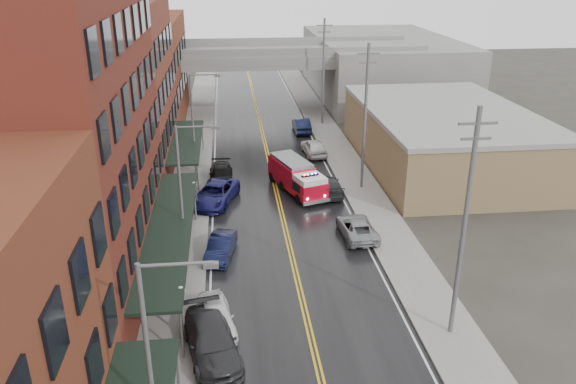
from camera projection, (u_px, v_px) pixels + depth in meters
road at (282, 217)px, 42.03m from camera, size 11.00×160.00×0.02m
sidewalk_left at (184, 221)px, 41.27m from camera, size 3.00×160.00×0.15m
sidewalk_right at (378, 212)px, 42.75m from camera, size 3.00×160.00×0.15m
curb_left at (206, 220)px, 41.44m from camera, size 0.30×160.00×0.15m
curb_right at (356, 213)px, 42.58m from camera, size 0.30×160.00×0.15m
brick_building_b at (54, 134)px, 30.82m from camera, size 9.00×20.00×18.00m
brick_building_c at (113, 92)px, 47.46m from camera, size 9.00×15.00×15.00m
brick_building_far at (142, 72)px, 64.10m from camera, size 9.00×20.00×12.00m
tan_building at (443, 139)px, 51.88m from camera, size 14.00×22.00×5.00m
right_far_block at (381, 66)px, 79.04m from camera, size 18.00×30.00×8.00m
awning_1 at (170, 227)px, 33.71m from camera, size 2.60×18.00×3.09m
awning_2 at (187, 141)px, 49.78m from camera, size 2.60×13.00×3.09m
globe_lamp_1 at (182, 301)px, 27.65m from camera, size 0.44×0.44×3.12m
globe_lamp_2 at (194, 192)px, 40.50m from camera, size 0.44×0.44×3.12m
street_lamp_0 at (156, 361)px, 19.19m from camera, size 2.64×0.22×9.00m
street_lamp_1 at (184, 187)px, 33.88m from camera, size 2.64×0.22×9.00m
street_lamp_2 at (195, 118)px, 48.57m from camera, size 2.64×0.22×9.00m
utility_pole_0 at (465, 223)px, 26.58m from camera, size 1.80×0.24×12.00m
utility_pole_1 at (365, 116)px, 44.94m from camera, size 1.80×0.24×12.00m
utility_pole_2 at (323, 70)px, 63.30m from camera, size 1.80×0.24×12.00m
overpass at (256, 64)px, 69.12m from camera, size 40.00×10.00×7.50m
fire_truck at (297, 176)px, 46.15m from camera, size 4.45×7.37×2.57m
parked_car_left_3 at (211, 341)px, 27.14m from camera, size 3.37×5.93×1.62m
parked_car_left_4 at (216, 316)px, 29.16m from camera, size 2.39×4.45×1.44m
parked_car_left_5 at (221, 247)px, 36.26m from camera, size 2.29×4.40×1.38m
parked_car_left_6 at (215, 194)px, 44.16m from camera, size 4.33×6.34×1.61m
parked_car_left_7 at (221, 174)px, 48.42m from camera, size 2.05×4.96×1.43m
parked_car_right_0 at (357, 227)px, 38.94m from camera, size 2.41×4.90×1.34m
parked_car_right_1 at (329, 186)px, 46.05m from camera, size 2.06×4.85×1.40m
parked_car_right_2 at (314, 147)px, 55.20m from camera, size 2.31×4.84×1.60m
parked_car_right_3 at (302, 125)px, 62.56m from camera, size 1.71×4.78×1.57m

